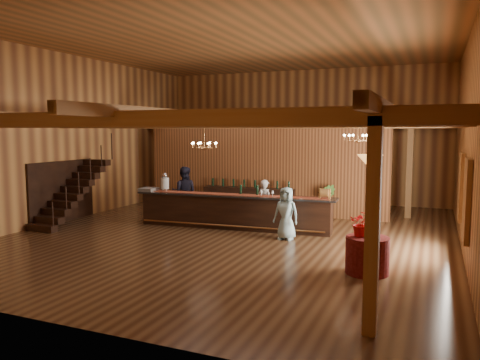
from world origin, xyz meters
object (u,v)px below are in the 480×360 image
at_px(backbar_shelf, 250,200).
at_px(chandelier_right, 358,137).
at_px(raffle_drum, 325,193).
at_px(round_table, 367,255).
at_px(guest, 286,213).
at_px(bartender, 265,203).
at_px(beverage_dispenser, 165,182).
at_px(pendant_lamp, 370,159).
at_px(floor_plant, 325,202).
at_px(chandelier_left, 204,145).
at_px(staff_second, 184,193).
at_px(tasting_bar, 234,211).

xyz_separation_m(backbar_shelf, chandelier_right, (4.09, -1.94, 2.33)).
distance_m(raffle_drum, round_table, 3.75).
bearing_deg(raffle_drum, guest, -131.36).
bearing_deg(bartender, chandelier_right, -160.57).
xyz_separation_m(beverage_dispenser, guest, (4.28, -0.67, -0.60)).
bearing_deg(pendant_lamp, floor_plant, 110.73).
bearing_deg(chandelier_left, beverage_dispenser, -179.77).
distance_m(staff_second, floor_plant, 4.80).
bearing_deg(staff_second, raffle_drum, 153.92).
xyz_separation_m(staff_second, guest, (4.11, -1.61, -0.16)).
height_order(round_table, floor_plant, floor_plant).
height_order(raffle_drum, floor_plant, raffle_drum).
distance_m(pendant_lamp, floor_plant, 6.32).
height_order(round_table, bartender, bartender).
height_order(round_table, chandelier_right, chandelier_right).
height_order(beverage_dispenser, chandelier_left, chandelier_left).
distance_m(tasting_bar, floor_plant, 3.41).
relative_size(tasting_bar, bartender, 4.29).
bearing_deg(guest, raffle_drum, 54.01).
distance_m(beverage_dispenser, staff_second, 1.05).
relative_size(raffle_drum, backbar_shelf, 0.10).
bearing_deg(chandelier_right, bartender, 179.16).
bearing_deg(tasting_bar, pendant_lamp, -39.60).
bearing_deg(bartender, round_table, 153.97).
bearing_deg(backbar_shelf, round_table, -54.70).
xyz_separation_m(beverage_dispenser, raffle_drum, (5.12, 0.29, -0.11)).
height_order(tasting_bar, chandelier_left, chandelier_left).
bearing_deg(staff_second, guest, 139.99).
relative_size(beverage_dispenser, pendant_lamp, 0.67).
bearing_deg(bartender, raffle_drum, -175.02).
relative_size(pendant_lamp, floor_plant, 0.75).
bearing_deg(floor_plant, pendant_lamp, -69.27).
bearing_deg(floor_plant, tasting_bar, -131.53).
xyz_separation_m(tasting_bar, backbar_shelf, (-0.52, 2.61, -0.06)).
distance_m(round_table, staff_second, 7.70).
height_order(chandelier_right, pendant_lamp, same).
xyz_separation_m(pendant_lamp, bartender, (-3.65, 3.82, -1.67)).
relative_size(round_table, floor_plant, 0.76).
distance_m(round_table, pendant_lamp, 2.01).
relative_size(round_table, chandelier_left, 1.12).
height_order(beverage_dispenser, round_table, beverage_dispenser).
distance_m(tasting_bar, raffle_drum, 2.85).
bearing_deg(beverage_dispenser, chandelier_right, 7.65).
xyz_separation_m(beverage_dispenser, pendant_lamp, (6.77, -2.98, 1.07)).
height_order(chandelier_right, floor_plant, chandelier_right).
xyz_separation_m(pendant_lamp, guest, (-2.49, 2.31, -1.68)).
height_order(beverage_dispenser, floor_plant, beverage_dispenser).
bearing_deg(pendant_lamp, raffle_drum, 116.67).
bearing_deg(beverage_dispenser, raffle_drum, 3.24).
distance_m(chandelier_left, chandelier_right, 4.58).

